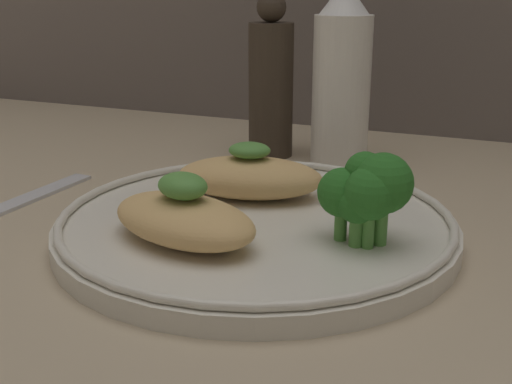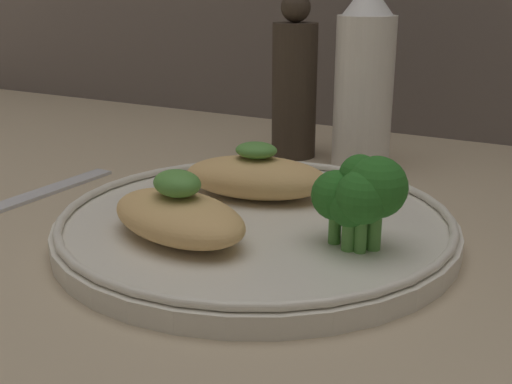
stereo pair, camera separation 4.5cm
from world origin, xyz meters
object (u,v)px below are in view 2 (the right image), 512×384
(sauce_bottle, at_px, (368,80))
(broccoli_bunch, at_px, (361,194))
(plate, at_px, (256,224))
(pepper_grinder, at_px, (294,84))

(sauce_bottle, bearing_deg, broccoli_bunch, -71.16)
(plate, distance_m, pepper_grinder, 0.24)
(sauce_bottle, bearing_deg, pepper_grinder, -180.00)
(sauce_bottle, xyz_separation_m, pepper_grinder, (-0.08, -0.00, -0.01))
(broccoli_bunch, bearing_deg, pepper_grinder, 124.17)
(broccoli_bunch, relative_size, sauce_bottle, 0.34)
(sauce_bottle, distance_m, pepper_grinder, 0.08)
(plate, xyz_separation_m, sauce_bottle, (0.00, 0.22, 0.08))
(broccoli_bunch, bearing_deg, sauce_bottle, 108.84)
(broccoli_bunch, xyz_separation_m, pepper_grinder, (-0.16, 0.23, 0.03))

